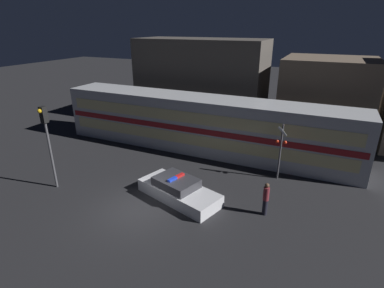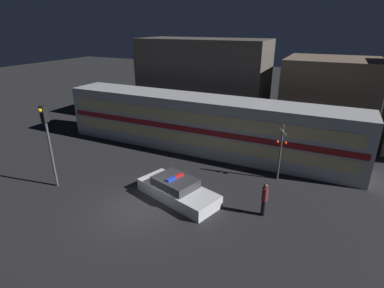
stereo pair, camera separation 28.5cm
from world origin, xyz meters
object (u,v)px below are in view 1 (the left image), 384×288
at_px(police_car, 178,190).
at_px(pedestrian, 266,199).
at_px(train, 202,124).
at_px(crossing_signal_near, 280,148).
at_px(traffic_light_corner, 47,132).

distance_m(police_car, pedestrian, 4.69).
bearing_deg(train, pedestrian, -46.35).
xyz_separation_m(train, police_car, (1.58, -6.96, -1.54)).
bearing_deg(pedestrian, police_car, -174.67).
bearing_deg(train, crossing_signal_near, -21.36).
relative_size(police_car, pedestrian, 2.88).
bearing_deg(train, traffic_light_corner, -121.82).
distance_m(police_car, traffic_light_corner, 7.91).
bearing_deg(police_car, traffic_light_corner, -147.40).
distance_m(train, pedestrian, 9.09).
distance_m(train, police_car, 7.30).
bearing_deg(train, police_car, -77.21).
distance_m(police_car, crossing_signal_near, 6.64).
relative_size(train, traffic_light_corner, 4.58).
relative_size(train, crossing_signal_near, 6.28).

